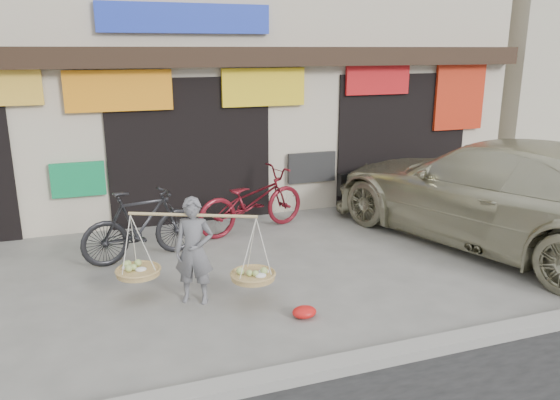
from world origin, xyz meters
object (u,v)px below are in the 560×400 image
object	(u,v)px
bike_1	(142,225)
suv	(496,192)
street_vendor	(194,256)
bike_2	(252,201)

from	to	relation	value
bike_1	suv	distance (m)	5.81
street_vendor	bike_1	xyz separation A→B (m)	(-0.49, 1.75, -0.07)
bike_1	bike_2	xyz separation A→B (m)	(2.00, 0.76, 0.00)
street_vendor	bike_2	xyz separation A→B (m)	(1.51, 2.51, -0.07)
suv	bike_1	bearing A→B (deg)	-29.26
bike_1	bike_2	world-z (taller)	bike_2
suv	bike_2	bearing A→B (deg)	-45.36
street_vendor	suv	size ratio (longest dim) A/B	0.29
street_vendor	bike_2	bearing A→B (deg)	83.51
bike_2	suv	size ratio (longest dim) A/B	0.33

